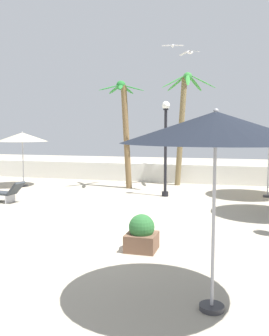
% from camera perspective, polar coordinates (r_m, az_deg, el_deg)
% --- Properties ---
extents(ground_plane, '(56.00, 56.00, 0.00)m').
position_cam_1_polar(ground_plane, '(10.53, -5.08, -9.43)').
color(ground_plane, '#B2A893').
extents(boundary_wall, '(25.20, 0.30, 0.99)m').
position_cam_1_polar(boundary_wall, '(19.74, 4.96, -0.82)').
color(boundary_wall, silver).
rests_on(boundary_wall, ground_plane).
extents(patio_umbrella_0, '(3.18, 3.18, 2.57)m').
position_cam_1_polar(patio_umbrella_0, '(16.17, 20.23, 4.02)').
color(patio_umbrella_0, '#333338').
rests_on(patio_umbrella_0, ground_plane).
extents(patio_umbrella_1, '(2.47, 2.47, 2.73)m').
position_cam_1_polar(patio_umbrella_1, '(18.90, -17.05, 4.59)').
color(patio_umbrella_1, '#333338').
rests_on(patio_umbrella_1, ground_plane).
extents(patio_umbrella_2, '(2.85, 2.85, 3.09)m').
position_cam_1_polar(patio_umbrella_2, '(5.55, 12.51, 6.09)').
color(patio_umbrella_2, '#333338').
rests_on(patio_umbrella_2, ground_plane).
extents(palm_tree_1, '(2.12, 2.33, 5.14)m').
position_cam_1_polar(palm_tree_1, '(17.61, -1.52, 7.10)').
color(palm_tree_1, brown).
rests_on(palm_tree_1, ground_plane).
extents(palm_tree_2, '(2.62, 2.72, 5.65)m').
position_cam_1_polar(palm_tree_2, '(18.70, 7.53, 7.93)').
color(palm_tree_2, olive).
rests_on(palm_tree_2, ground_plane).
extents(lamp_post_0, '(0.34, 0.34, 3.99)m').
position_cam_1_polar(lamp_post_0, '(15.41, 4.85, 4.15)').
color(lamp_post_0, black).
rests_on(lamp_post_0, ground_plane).
extents(lounge_chair_0, '(1.94, 0.75, 0.84)m').
position_cam_1_polar(lounge_chair_0, '(15.19, -19.94, -3.55)').
color(lounge_chair_0, '#B7B7BC').
rests_on(lounge_chair_0, ground_plane).
extents(seagull_0, '(0.96, 0.74, 0.16)m').
position_cam_1_polar(seagull_0, '(16.57, 8.56, 17.37)').
color(seagull_0, white).
extents(seagull_1, '(0.95, 0.39, 0.14)m').
position_cam_1_polar(seagull_1, '(16.97, 5.96, 18.39)').
color(seagull_1, white).
extents(planter, '(0.70, 0.70, 0.85)m').
position_cam_1_polar(planter, '(8.61, 1.12, -10.24)').
color(planter, brown).
rests_on(planter, ground_plane).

